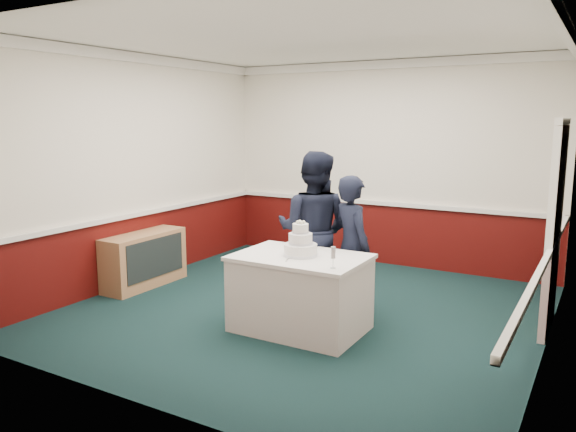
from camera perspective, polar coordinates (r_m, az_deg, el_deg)
The scene contains 9 objects.
ground at distance 6.50m, azimuth 1.65°, elevation -9.58°, with size 5.00×5.00×0.00m, color black.
room_shell at distance 6.65m, azimuth 4.87°, elevation 8.12°, with size 5.00×5.00×3.00m.
sideboard at distance 7.58m, azimuth -14.39°, elevation -4.30°, with size 0.41×1.20×0.70m.
cake_table at distance 5.83m, azimuth 1.25°, elevation -7.75°, with size 1.32×0.92×0.79m.
wedding_cake at distance 5.70m, azimuth 1.27°, elevation -2.96°, with size 0.35×0.35×0.36m.
cake_knife at distance 5.57m, azimuth 0.00°, elevation -4.40°, with size 0.01×0.22×0.01m, color silver.
champagne_flute at distance 5.23m, azimuth 4.61°, elevation -3.85°, with size 0.05×0.05×0.21m.
person_man at distance 6.42m, azimuth 2.61°, elevation -1.47°, with size 0.88×0.68×1.81m, color black.
person_woman at distance 6.19m, azimuth 6.49°, elevation -3.09°, with size 0.57×0.38×1.57m, color black.
Camera 1 is at (2.91, -5.40, 2.16)m, focal length 35.00 mm.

